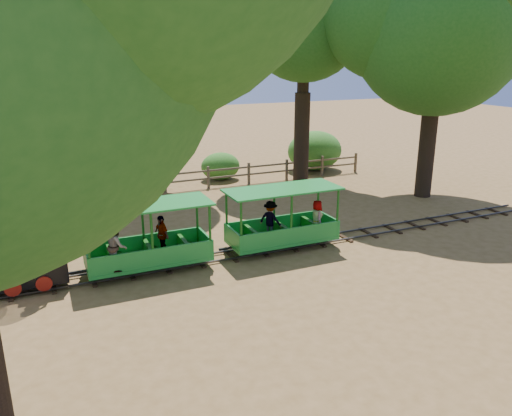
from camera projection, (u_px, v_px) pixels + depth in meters
name	position (u px, v px, depth m)	size (l,w,h in m)	color
ground	(261.00, 252.00, 15.41)	(90.00, 90.00, 0.00)	olive
track	(261.00, 250.00, 15.39)	(22.00, 1.00, 0.10)	#3F3D3A
locomotive	(2.00, 225.00, 12.24)	(2.81, 1.32, 3.22)	black
carriage_front	(143.00, 245.00, 13.72)	(3.54, 1.46, 1.84)	#1C832E
carriage_rear	(284.00, 224.00, 15.48)	(3.54, 1.45, 1.84)	#1C832E
oak_ne	(304.00, 12.00, 21.90)	(6.95, 6.12, 10.16)	#2D2116
oak_e	(438.00, 19.00, 19.48)	(8.50, 7.48, 10.21)	#2D2116
fence	(187.00, 178.00, 22.23)	(18.10, 0.10, 1.00)	brown
shrub_mid_w	(90.00, 173.00, 21.74)	(2.54, 1.95, 1.76)	#2D6B1E
shrub_mid_e	(220.00, 166.00, 24.14)	(1.91, 1.47, 1.33)	#2D6B1E
shrub_east	(315.00, 151.00, 26.06)	(2.97, 2.28, 2.05)	#2D6B1E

